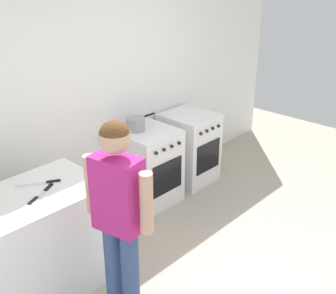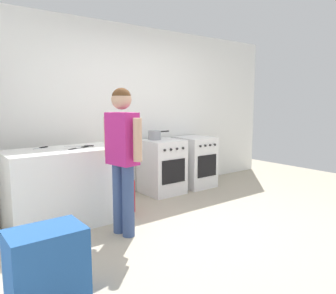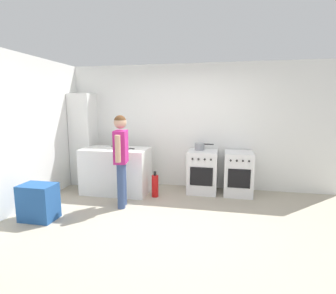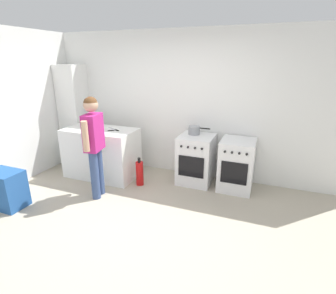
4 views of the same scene
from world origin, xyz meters
The scene contains 14 objects.
ground_plane centered at (0.00, 0.00, 0.00)m, with size 8.00×8.00×0.00m, color #ADA38E.
back_wall centered at (0.00, 1.95, 1.30)m, with size 6.00×0.10×2.60m, color white.
counter_unit centered at (-1.35, 1.20, 0.45)m, with size 1.30×0.70×0.90m, color white.
oven_left centered at (0.35, 1.58, 0.43)m, with size 0.58×0.62×0.85m.
oven_right centered at (1.05, 1.58, 0.43)m, with size 0.54×0.62×0.85m.
pot centered at (0.28, 1.67, 0.92)m, with size 0.38×0.20×0.14m.
knife_bread centered at (-1.11, 1.28, 0.90)m, with size 0.32×0.19×0.01m.
knife_utility centered at (-1.33, 1.06, 0.90)m, with size 0.24×0.14×0.01m.
knife_chef centered at (-1.17, 1.13, 0.90)m, with size 0.28×0.19×0.01m.
knife_paring centered at (-1.52, 1.43, 0.91)m, with size 0.20×0.12×0.01m.
person centered at (-0.96, 0.51, 0.94)m, with size 0.26×0.56×1.59m.
fire_extinguisher centered at (-0.52, 1.10, 0.22)m, with size 0.13×0.13×0.50m.
recycling_crate_lower centered at (-2.02, -0.26, 0.14)m, with size 0.52×0.36×0.28m, color #235193.
recycling_crate_upper centered at (-2.02, -0.26, 0.42)m, with size 0.52×0.36×0.28m, color #235193.
Camera 2 is at (-2.66, -2.52, 1.45)m, focal length 35.00 mm.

